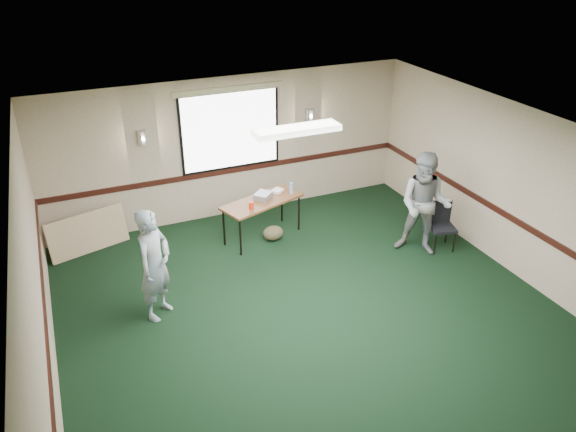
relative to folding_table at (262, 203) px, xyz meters
name	(u,v)px	position (x,y,z in m)	size (l,w,h in m)	color
ground	(325,331)	(-0.16, -2.84, -0.68)	(8.00, 8.00, 0.00)	black
room_shell	(267,173)	(-0.16, -0.71, 0.90)	(8.00, 8.02, 8.00)	tan
folding_table	(262,203)	(0.00, 0.00, 0.00)	(1.59, 1.03, 0.74)	#5A2F19
projector	(263,196)	(0.06, 0.08, 0.10)	(0.30, 0.25, 0.10)	gray
game_console	(278,191)	(0.39, 0.22, 0.08)	(0.19, 0.16, 0.05)	white
red_cup	(251,205)	(-0.28, -0.23, 0.12)	(0.08, 0.08, 0.13)	red
water_bottle	(291,188)	(0.59, 0.06, 0.16)	(0.06, 0.06, 0.22)	#7CA5CB
duffel_bag	(273,233)	(0.14, -0.17, -0.55)	(0.38, 0.29, 0.27)	#403B24
cable_coil	(272,233)	(0.20, 0.04, -0.68)	(0.33, 0.33, 0.02)	red
folded_table	(88,233)	(-2.93, 0.76, -0.33)	(1.37, 0.06, 0.71)	tan
conference_chair	(441,221)	(2.75, -1.53, -0.20)	(0.50, 0.52, 0.83)	black
person_left	(155,265)	(-2.19, -1.53, 0.16)	(0.62, 0.40, 1.69)	#446896
person_right	(425,205)	(2.32, -1.56, 0.22)	(0.88, 0.69, 1.82)	#7698B8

